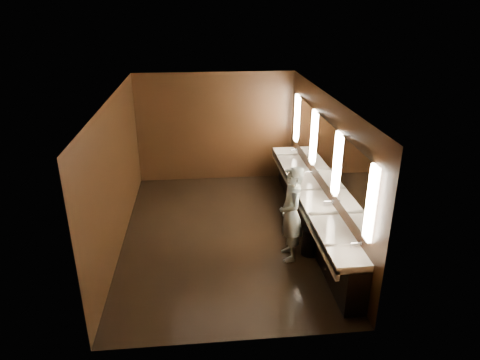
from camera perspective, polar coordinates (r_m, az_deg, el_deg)
The scene contains 10 objects.
floor at distance 8.83m, azimuth -2.21°, elevation -7.16°, with size 6.00×6.00×0.00m, color black.
ceiling at distance 7.81m, azimuth -2.52°, elevation 10.92°, with size 4.00×6.00×0.02m, color #2D2D2B.
wall_back at distance 11.06m, azimuth -3.31°, elevation 7.01°, with size 4.00×0.02×2.80m, color black.
wall_front at distance 5.54m, azimuth -0.44°, elevation -10.07°, with size 4.00×0.02×2.80m, color black.
wall_left at distance 8.36m, azimuth -16.17°, elevation 0.78°, with size 0.02×6.00×2.80m, color black.
wall_right at distance 8.56m, azimuth 11.15°, elevation 1.79°, with size 0.02×6.00×2.80m, color black.
sink_counter at distance 8.86m, azimuth 9.42°, elevation -3.72°, with size 0.55×5.40×1.01m.
mirror_band at distance 8.43m, azimuth 11.20°, elevation 4.00°, with size 0.06×5.03×1.15m.
person at distance 7.71m, azimuth 6.82°, elevation -4.53°, with size 0.65×0.43×1.78m, color #9BC6E8.
trash_bin at distance 8.16m, azimuth 9.40°, elevation -8.07°, with size 0.34×0.34×0.52m, color black.
Camera 1 is at (-0.42, -7.63, 4.41)m, focal length 32.00 mm.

